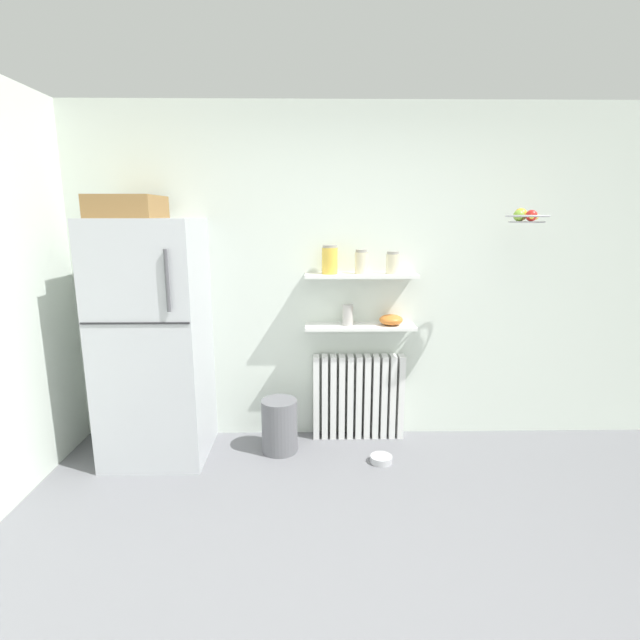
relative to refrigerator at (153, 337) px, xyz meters
The scene contains 14 objects.
ground_plane 2.11m from the refrigerator, 37.92° to the right, with size 7.04×7.04×0.00m, color slate.
back_wall 1.60m from the refrigerator, 14.18° to the left, with size 7.04×0.10×2.60m, color silver.
refrigerator is the anchor object (origin of this frame).
radiator 1.65m from the refrigerator, ahead, with size 0.73×0.12×0.69m.
wall_shelf_lower 1.54m from the refrigerator, ahead, with size 0.85×0.22×0.03m, color white.
wall_shelf_upper 1.60m from the refrigerator, ahead, with size 0.85×0.22×0.03m, color white.
storage_jar_0 1.42m from the refrigerator, ahead, with size 0.12×0.12×0.22m.
storage_jar_1 1.63m from the refrigerator, ahead, with size 0.10×0.10×0.18m.
storage_jar_2 1.85m from the refrigerator, ahead, with size 0.10×0.10×0.17m.
vase 1.45m from the refrigerator, ahead, with size 0.08×0.08×0.16m, color #B2ADA8.
shelf_bowl 1.78m from the refrigerator, ahead, with size 0.18×0.18×0.08m, color orange.
trash_bin 1.15m from the refrigerator, ahead, with size 0.27×0.27×0.41m, color slate.
pet_food_bowl 1.89m from the refrigerator, ahead, with size 0.16×0.16×0.05m, color #B7B7BC.
hanging_fruit_basket 2.77m from the refrigerator, ahead, with size 0.29×0.29×0.10m.
Camera 1 is at (-0.34, -1.72, 1.78)m, focal length 26.89 mm.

